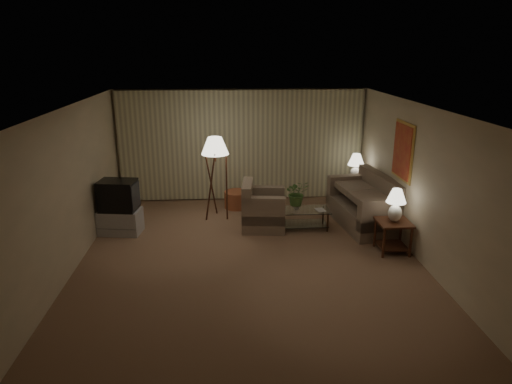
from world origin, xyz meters
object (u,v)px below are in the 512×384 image
(table_lamp_near, at_px, (396,202))
(vase, at_px, (297,206))
(sofa, at_px, (364,206))
(table_lamp_far, at_px, (356,165))
(floor_lamp, at_px, (216,176))
(tv_cabinet, at_px, (121,221))
(coffee_table, at_px, (303,216))
(crt_tv, at_px, (118,195))
(side_table_far, at_px, (354,189))
(side_table_near, at_px, (393,231))
(ottoman, at_px, (237,199))
(armchair, at_px, (264,210))

(table_lamp_near, relative_size, vase, 4.17)
(sofa, bearing_deg, vase, -93.39)
(sofa, relative_size, table_lamp_far, 3.25)
(table_lamp_far, bearing_deg, floor_lamp, -169.64)
(table_lamp_near, xyz_separation_m, tv_cabinet, (-5.20, 1.25, -0.71))
(coffee_table, relative_size, crt_tv, 1.37)
(side_table_far, xyz_separation_m, table_lamp_near, (0.00, -2.60, 0.56))
(coffee_table, distance_m, vase, 0.26)
(side_table_near, distance_m, vase, 2.03)
(crt_tv, bearing_deg, side_table_near, -5.28)
(side_table_far, bearing_deg, side_table_near, -90.00)
(tv_cabinet, distance_m, floor_lamp, 2.19)
(side_table_near, bearing_deg, side_table_far, 90.00)
(crt_tv, height_order, floor_lamp, floor_lamp)
(ottoman, xyz_separation_m, vase, (1.20, -1.40, 0.29))
(side_table_near, xyz_separation_m, table_lamp_near, (0.00, -0.00, 0.55))
(side_table_far, bearing_deg, ottoman, 178.92)
(table_lamp_far, distance_m, floor_lamp, 3.32)
(armchair, distance_m, table_lamp_far, 2.66)
(table_lamp_near, height_order, coffee_table, table_lamp_near)
(sofa, bearing_deg, table_lamp_far, 165.81)
(coffee_table, bearing_deg, tv_cabinet, 179.93)
(crt_tv, bearing_deg, side_table_far, 22.79)
(armchair, bearing_deg, crt_tv, 97.91)
(table_lamp_near, relative_size, crt_tv, 0.79)
(side_table_near, bearing_deg, coffee_table, 139.16)
(armchair, height_order, side_table_far, armchair)
(table_lamp_near, bearing_deg, vase, 141.93)
(coffee_table, xyz_separation_m, floor_lamp, (-1.81, 0.75, 0.67))
(table_lamp_near, bearing_deg, tv_cabinet, 166.43)
(vase, bearing_deg, side_table_far, 40.22)
(armchair, distance_m, vase, 0.69)
(sofa, xyz_separation_m, table_lamp_near, (0.15, -1.35, 0.54))
(sofa, height_order, table_lamp_near, table_lamp_near)
(sofa, bearing_deg, side_table_near, -1.00)
(tv_cabinet, bearing_deg, side_table_near, -5.28)
(table_lamp_near, distance_m, ottoman, 3.93)
(coffee_table, height_order, vase, vase)
(vase, bearing_deg, crt_tv, 179.93)
(armchair, bearing_deg, table_lamp_near, -115.01)
(coffee_table, distance_m, floor_lamp, 2.08)
(sofa, relative_size, floor_lamp, 1.19)
(side_table_far, distance_m, table_lamp_far, 0.59)
(side_table_near, height_order, vase, side_table_near)
(table_lamp_far, xyz_separation_m, coffee_table, (-1.45, -1.35, -0.72))
(table_lamp_near, distance_m, table_lamp_far, 2.60)
(armchair, relative_size, table_lamp_far, 1.65)
(table_lamp_far, bearing_deg, side_table_far, 180.00)
(armchair, distance_m, crt_tv, 2.96)
(floor_lamp, bearing_deg, coffee_table, -22.56)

